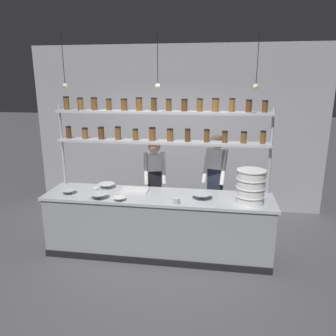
% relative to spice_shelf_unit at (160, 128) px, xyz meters
% --- Properties ---
extents(ground_plane, '(40.00, 40.00, 0.00)m').
position_rel_spice_shelf_unit_xyz_m(ground_plane, '(0.02, -0.33, -1.85)').
color(ground_plane, '#4C4C51').
extents(back_wall, '(5.73, 0.12, 3.19)m').
position_rel_spice_shelf_unit_xyz_m(back_wall, '(0.02, 1.65, -0.26)').
color(back_wall, '#939399').
rests_on(back_wall, ground_plane).
extents(prep_counter, '(3.33, 0.76, 0.92)m').
position_rel_spice_shelf_unit_xyz_m(prep_counter, '(0.02, -0.33, -1.39)').
color(prep_counter, gray).
rests_on(prep_counter, ground_plane).
extents(spice_shelf_unit, '(3.22, 0.28, 2.30)m').
position_rel_spice_shelf_unit_xyz_m(spice_shelf_unit, '(0.00, 0.00, 0.00)').
color(spice_shelf_unit, '#ADAFB5').
rests_on(spice_shelf_unit, ground_plane).
extents(chef_left, '(0.41, 0.34, 1.60)m').
position_rel_spice_shelf_unit_xyz_m(chef_left, '(-0.16, 0.36, -0.94)').
color(chef_left, black).
rests_on(chef_left, ground_plane).
extents(chef_center, '(0.41, 0.34, 1.73)m').
position_rel_spice_shelf_unit_xyz_m(chef_center, '(0.83, 0.31, -0.85)').
color(chef_center, black).
rests_on(chef_center, ground_plane).
extents(container_stack, '(0.39, 0.39, 0.47)m').
position_rel_spice_shelf_unit_xyz_m(container_stack, '(1.31, -0.44, -0.70)').
color(container_stack, white).
rests_on(container_stack, prep_counter).
extents(cutting_board, '(0.40, 0.26, 0.02)m').
position_rel_spice_shelf_unit_xyz_m(cutting_board, '(-0.36, -0.20, -0.92)').
color(cutting_board, silver).
rests_on(cutting_board, prep_counter).
extents(prep_bowl_near_left, '(0.29, 0.29, 0.08)m').
position_rel_spice_shelf_unit_xyz_m(prep_bowl_near_left, '(0.65, -0.37, -0.89)').
color(prep_bowl_near_left, '#B2B7BC').
rests_on(prep_bowl_near_left, prep_counter).
extents(prep_bowl_center_front, '(0.21, 0.21, 0.06)m').
position_rel_spice_shelf_unit_xyz_m(prep_bowl_center_front, '(-1.30, -0.46, -0.90)').
color(prep_bowl_center_front, '#B2B7BC').
rests_on(prep_bowl_center_front, prep_counter).
extents(prep_bowl_center_back, '(0.26, 0.26, 0.07)m').
position_rel_spice_shelf_unit_xyz_m(prep_bowl_center_back, '(-0.79, -0.58, -0.90)').
color(prep_bowl_center_back, '#B2B7BC').
rests_on(prep_bowl_center_back, prep_counter).
extents(prep_bowl_near_right, '(0.18, 0.18, 0.05)m').
position_rel_spice_shelf_unit_xyz_m(prep_bowl_near_right, '(-0.48, -0.62, -0.91)').
color(prep_bowl_near_right, silver).
rests_on(prep_bowl_near_right, prep_counter).
extents(prep_bowl_far_left, '(0.25, 0.25, 0.07)m').
position_rel_spice_shelf_unit_xyz_m(prep_bowl_far_left, '(-0.83, -0.12, -0.90)').
color(prep_bowl_far_left, silver).
rests_on(prep_bowl_far_left, prep_counter).
extents(serving_cup_front, '(0.08, 0.08, 0.09)m').
position_rel_spice_shelf_unit_xyz_m(serving_cup_front, '(-0.90, -0.39, -0.89)').
color(serving_cup_front, silver).
rests_on(serving_cup_front, prep_counter).
extents(serving_cup_by_board, '(0.09, 0.09, 0.08)m').
position_rel_spice_shelf_unit_xyz_m(serving_cup_by_board, '(0.33, -0.63, -0.89)').
color(serving_cup_by_board, '#B2B7BC').
rests_on(serving_cup_by_board, prep_counter).
extents(pendant_light_row, '(2.66, 0.07, 0.71)m').
position_rel_spice_shelf_unit_xyz_m(pendant_light_row, '(0.02, -0.33, 0.65)').
color(pendant_light_row, black).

